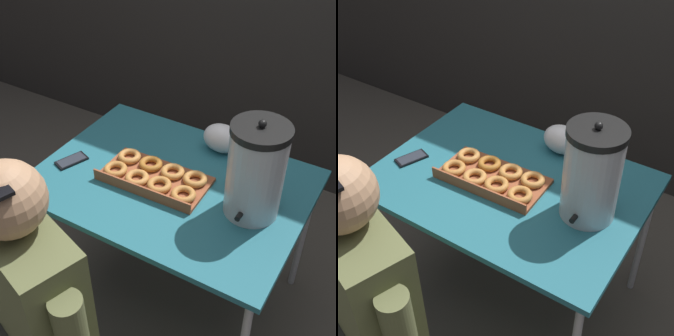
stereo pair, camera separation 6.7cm
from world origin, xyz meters
The scene contains 7 objects.
ground_plane centered at (0.00, 0.00, 0.00)m, with size 12.00×12.00×0.00m, color #4C473F.
folding_table centered at (0.00, 0.00, 0.70)m, with size 1.14×0.83×0.75m.
donut_box centered at (-0.06, -0.04, 0.77)m, with size 0.48×0.26×0.05m.
coffee_urn centered at (0.36, 0.00, 0.94)m, with size 0.22×0.25×0.42m.
cell_phone centered at (-0.46, -0.12, 0.75)m, with size 0.11×0.16×0.01m.
plastic_bag centered at (0.08, 0.31, 0.82)m, with size 0.18×0.12×0.14m.
person_seated centered at (-0.10, -0.73, 0.61)m, with size 0.58×0.35×1.27m.
Camera 2 is at (0.83, -1.30, 2.02)m, focal length 50.00 mm.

